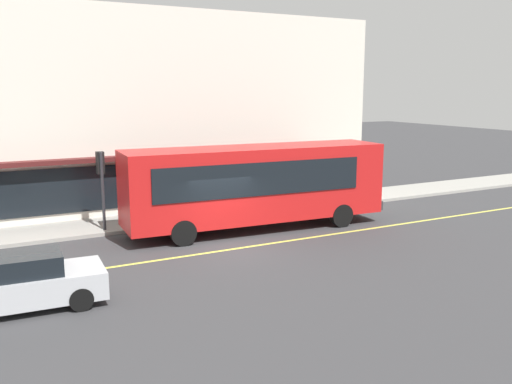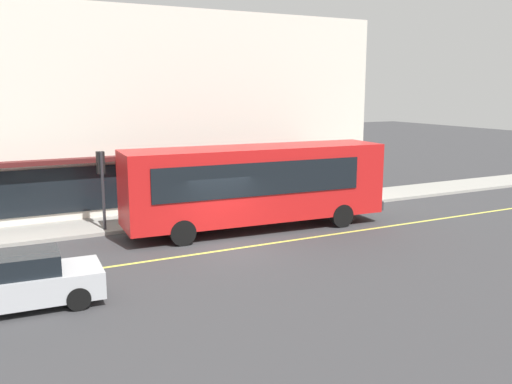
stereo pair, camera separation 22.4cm
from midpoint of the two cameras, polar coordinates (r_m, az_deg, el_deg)
ground at (r=20.45m, az=-2.18°, el=-5.95°), size 120.00×120.00×0.00m
sidewalk at (r=25.31m, az=-7.44°, el=-2.59°), size 80.00×2.82×0.15m
lane_centre_stripe at (r=20.45m, az=-2.18°, el=-5.94°), size 36.00×0.16×0.01m
storefront_building at (r=30.58m, az=-15.66°, el=8.23°), size 26.75×11.22×9.50m
bus at (r=22.87m, az=0.36°, el=0.96°), size 11.26×3.20×3.50m
traffic_light at (r=23.15m, az=-15.51°, el=2.06°), size 0.30×0.52×3.20m
car_silver at (r=16.24m, az=-23.14°, el=-8.55°), size 4.39×2.05×1.52m
pedestrian_mid_block at (r=29.96m, az=10.79°, el=1.54°), size 0.34×0.34×1.72m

